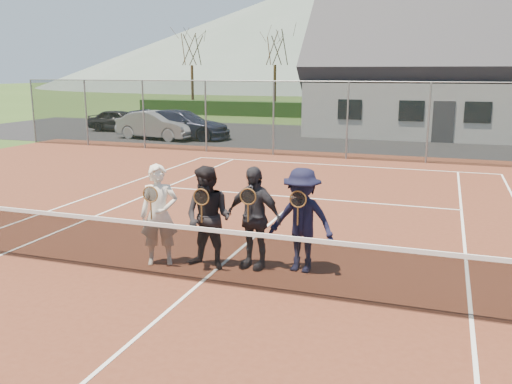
% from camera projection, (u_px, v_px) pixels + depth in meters
% --- Properties ---
extents(ground, '(220.00, 220.00, 0.00)m').
position_uv_depth(ground, '(368.00, 140.00, 27.27)').
color(ground, '#2E491A').
rests_on(ground, ground).
extents(court_surface, '(30.00, 30.00, 0.02)m').
position_uv_depth(court_surface, '(201.00, 283.00, 8.84)').
color(court_surface, '#562819').
rests_on(court_surface, ground).
extents(tarmac_carpark, '(40.00, 12.00, 0.01)m').
position_uv_depth(tarmac_carpark, '(292.00, 137.00, 28.55)').
color(tarmac_carpark, black).
rests_on(tarmac_carpark, ground).
extents(hedge_row, '(40.00, 1.20, 1.10)m').
position_uv_depth(hedge_row, '(392.00, 112.00, 38.21)').
color(hedge_row, black).
rests_on(hedge_row, ground).
extents(hill_west, '(110.00, 110.00, 18.00)m').
position_uv_depth(hill_west, '(291.00, 41.00, 102.44)').
color(hill_west, '#53645B').
rests_on(hill_west, ground).
extents(car_a, '(3.70, 1.54, 1.25)m').
position_uv_depth(car_a, '(120.00, 120.00, 30.94)').
color(car_a, black).
rests_on(car_a, ground).
extents(car_b, '(4.46, 2.10, 1.41)m').
position_uv_depth(car_b, '(157.00, 125.00, 27.41)').
color(car_b, gray).
rests_on(car_b, ground).
extents(car_c, '(5.11, 2.24, 1.46)m').
position_uv_depth(car_c, '(182.00, 125.00, 27.49)').
color(car_c, '#181B30').
rests_on(car_c, ground).
extents(court_markings, '(11.03, 23.83, 0.01)m').
position_uv_depth(court_markings, '(201.00, 282.00, 8.83)').
color(court_markings, white).
rests_on(court_markings, court_surface).
extents(tennis_net, '(11.68, 0.08, 1.10)m').
position_uv_depth(tennis_net, '(201.00, 252.00, 8.72)').
color(tennis_net, slate).
rests_on(tennis_net, ground).
extents(perimeter_fence, '(30.07, 0.07, 3.02)m').
position_uv_depth(perimeter_fence, '(347.00, 120.00, 20.95)').
color(perimeter_fence, slate).
rests_on(perimeter_fence, ground).
extents(clubhouse, '(15.60, 8.20, 7.70)m').
position_uv_depth(clubhouse, '(458.00, 59.00, 28.80)').
color(clubhouse, silver).
rests_on(clubhouse, ground).
extents(tree_a, '(3.20, 3.20, 7.77)m').
position_uv_depth(tree_a, '(191.00, 40.00, 43.12)').
color(tree_a, '#3D2516').
rests_on(tree_a, ground).
extents(tree_b, '(3.20, 3.20, 7.77)m').
position_uv_depth(tree_b, '(275.00, 38.00, 40.87)').
color(tree_b, '#362413').
rests_on(tree_b, ground).
extents(tree_c, '(3.20, 3.20, 7.77)m').
position_uv_depth(tree_c, '(427.00, 35.00, 37.35)').
color(tree_c, '#3A2115').
rests_on(tree_c, ground).
extents(player_a, '(0.78, 0.67, 1.80)m').
position_uv_depth(player_a, '(159.00, 215.00, 9.52)').
color(player_a, white).
rests_on(player_a, court_surface).
extents(player_b, '(0.95, 0.78, 1.80)m').
position_uv_depth(player_b, '(208.00, 218.00, 9.33)').
color(player_b, black).
rests_on(player_b, court_surface).
extents(player_c, '(1.12, 0.62, 1.80)m').
position_uv_depth(player_c, '(253.00, 217.00, 9.36)').
color(player_c, '#28272D').
rests_on(player_c, court_surface).
extents(player_d, '(1.23, 0.79, 1.80)m').
position_uv_depth(player_d, '(302.00, 220.00, 9.17)').
color(player_d, black).
rests_on(player_d, court_surface).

